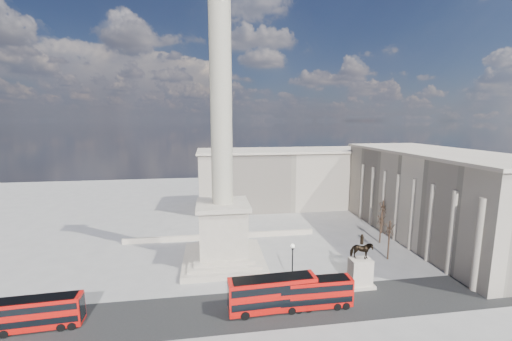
{
  "coord_description": "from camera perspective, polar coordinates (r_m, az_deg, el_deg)",
  "views": [
    {
      "loc": [
        -2.05,
        -47.8,
        24.74
      ],
      "look_at": [
        5.3,
        1.54,
        16.82
      ],
      "focal_mm": 22.0,
      "sensor_mm": 36.0,
      "label": 1
    }
  ],
  "objects": [
    {
      "name": "red_bus_c",
      "position": [
        45.42,
        10.65,
        -20.97
      ],
      "size": [
        10.11,
        2.43,
        4.1
      ],
      "rotation": [
        0.0,
        0.0,
        -0.0
      ],
      "color": "#BC0E09",
      "rests_on": "ground"
    },
    {
      "name": "equestrian_statue",
      "position": [
        51.69,
        18.44,
        -16.52
      ],
      "size": [
        3.94,
        2.96,
        8.23
      ],
      "color": "#BBAE9B",
      "rests_on": "ground"
    },
    {
      "name": "bare_tree_far",
      "position": [
        74.85,
        22.11,
        -6.03
      ],
      "size": [
        1.91,
        1.91,
        7.82
      ],
      "rotation": [
        0.0,
        0.0,
        -0.09
      ],
      "color": "#332319",
      "rests_on": "ground"
    },
    {
      "name": "balustrade_wall",
      "position": [
        68.27,
        -6.33,
        -11.79
      ],
      "size": [
        40.0,
        0.6,
        1.1
      ],
      "primitive_type": "cube",
      "color": "#BBAE9B",
      "rests_on": "ground"
    },
    {
      "name": "asphalt_road",
      "position": [
        45.72,
        1.92,
        -23.74
      ],
      "size": [
        120.0,
        9.0,
        0.01
      ],
      "primitive_type": "cube",
      "color": "#242424",
      "rests_on": "ground"
    },
    {
      "name": "ground",
      "position": [
        53.87,
        -5.63,
        -18.37
      ],
      "size": [
        180.0,
        180.0,
        0.0
      ],
      "primitive_type": "plane",
      "color": "gray",
      "rests_on": "ground"
    },
    {
      "name": "red_bus_b",
      "position": [
        44.01,
        3.09,
        -21.42
      ],
      "size": [
        11.64,
        3.2,
        4.68
      ],
      "rotation": [
        0.0,
        0.0,
        0.05
      ],
      "color": "#BC0E09",
      "rests_on": "ground"
    },
    {
      "name": "bare_tree_near",
      "position": [
        61.52,
        23.15,
        -9.48
      ],
      "size": [
        1.74,
        1.74,
        7.6
      ],
      "rotation": [
        0.0,
        0.0,
        0.39
      ],
      "color": "#332319",
      "rests_on": "ground"
    },
    {
      "name": "red_bus_a",
      "position": [
        48.64,
        -34.79,
        -20.47
      ],
      "size": [
        9.88,
        2.79,
        3.96
      ],
      "rotation": [
        0.0,
        0.0,
        0.05
      ],
      "color": "#BC0E09",
      "rests_on": "ground"
    },
    {
      "name": "victorian_lamp",
      "position": [
        48.31,
        6.64,
        -16.3
      ],
      "size": [
        0.6,
        0.6,
        7.01
      ],
      "rotation": [
        0.0,
        0.0,
        0.11
      ],
      "color": "black",
      "rests_on": "ground"
    },
    {
      "name": "building_east",
      "position": [
        76.11,
        30.05,
        -3.9
      ],
      "size": [
        19.0,
        46.0,
        18.6
      ],
      "color": "beige",
      "rests_on": "ground"
    },
    {
      "name": "pedestrian_standing",
      "position": [
        54.39,
        16.62,
        -17.37
      ],
      "size": [
        0.92,
        0.74,
        1.81
      ],
      "primitive_type": "imported",
      "rotation": [
        0.0,
        0.0,
        3.21
      ],
      "color": "black",
      "rests_on": "ground"
    },
    {
      "name": "bare_tree_mid",
      "position": [
        69.09,
        21.81,
        -8.13
      ],
      "size": [
        1.72,
        1.72,
        6.52
      ],
      "rotation": [
        0.0,
        0.0,
        0.21
      ],
      "color": "#332319",
      "rests_on": "ground"
    },
    {
      "name": "pedestrian_walking",
      "position": [
        50.58,
        12.9,
        -19.28
      ],
      "size": [
        0.82,
        0.75,
        1.89
      ],
      "primitive_type": "imported",
      "rotation": [
        0.0,
        0.0,
        0.57
      ],
      "color": "black",
      "rests_on": "ground"
    },
    {
      "name": "nelsons_column",
      "position": [
        54.15,
        -6.11,
        -3.64
      ],
      "size": [
        14.0,
        14.0,
        49.85
      ],
      "color": "#AFA492",
      "rests_on": "ground"
    },
    {
      "name": "pedestrian_crossing",
      "position": [
        49.0,
        1.94,
        -20.12
      ],
      "size": [
        0.6,
        1.1,
        1.77
      ],
      "primitive_type": "imported",
      "rotation": [
        0.0,
        0.0,
        1.74
      ],
      "color": "black",
      "rests_on": "ground"
    },
    {
      "name": "building_northeast",
      "position": [
        92.01,
        5.54,
        -1.3
      ],
      "size": [
        51.0,
        17.0,
        16.6
      ],
      "color": "beige",
      "rests_on": "ground"
    }
  ]
}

